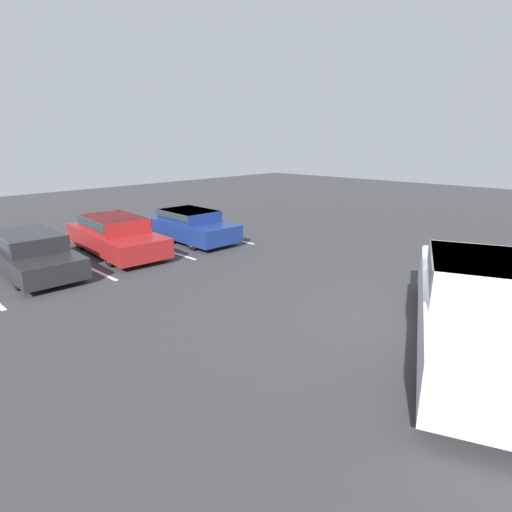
{
  "coord_description": "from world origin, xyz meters",
  "views": [
    {
      "loc": [
        -7.94,
        -2.56,
        3.86
      ],
      "look_at": [
        -0.81,
        4.17,
        1.0
      ],
      "focal_mm": 28.0,
      "sensor_mm": 36.0,
      "label": 1
    }
  ],
  "objects_px": {
    "parked_sedan_b": "(116,234)",
    "wheel_stop_curb": "(99,236)",
    "pickup_truck": "(479,304)",
    "parked_sedan_c": "(190,225)",
    "parked_sedan_a": "(31,251)"
  },
  "relations": [
    {
      "from": "parked_sedan_b",
      "to": "wheel_stop_curb",
      "type": "distance_m",
      "value": 2.87
    },
    {
      "from": "pickup_truck",
      "to": "wheel_stop_curb",
      "type": "bearing_deg",
      "value": 70.75
    },
    {
      "from": "pickup_truck",
      "to": "wheel_stop_curb",
      "type": "height_order",
      "value": "pickup_truck"
    },
    {
      "from": "parked_sedan_c",
      "to": "parked_sedan_a",
      "type": "bearing_deg",
      "value": -90.96
    },
    {
      "from": "parked_sedan_a",
      "to": "parked_sedan_b",
      "type": "relative_size",
      "value": 0.96
    },
    {
      "from": "parked_sedan_c",
      "to": "wheel_stop_curb",
      "type": "bearing_deg",
      "value": -141.71
    },
    {
      "from": "parked_sedan_c",
      "to": "wheel_stop_curb",
      "type": "xyz_separation_m",
      "value": [
        -2.29,
        3.17,
        -0.58
      ]
    },
    {
      "from": "pickup_truck",
      "to": "parked_sedan_c",
      "type": "height_order",
      "value": "pickup_truck"
    },
    {
      "from": "parked_sedan_b",
      "to": "parked_sedan_c",
      "type": "xyz_separation_m",
      "value": [
        2.93,
        -0.45,
        -0.05
      ]
    },
    {
      "from": "parked_sedan_c",
      "to": "wheel_stop_curb",
      "type": "distance_m",
      "value": 3.96
    },
    {
      "from": "pickup_truck",
      "to": "parked_sedan_b",
      "type": "bearing_deg",
      "value": 74.54
    },
    {
      "from": "parked_sedan_b",
      "to": "parked_sedan_c",
      "type": "distance_m",
      "value": 2.96
    },
    {
      "from": "parked_sedan_a",
      "to": "parked_sedan_c",
      "type": "bearing_deg",
      "value": 89.59
    },
    {
      "from": "pickup_truck",
      "to": "parked_sedan_c",
      "type": "xyz_separation_m",
      "value": [
        1.69,
        10.83,
        -0.3
      ]
    },
    {
      "from": "parked_sedan_a",
      "to": "wheel_stop_curb",
      "type": "xyz_separation_m",
      "value": [
        3.42,
        2.83,
        -0.58
      ]
    }
  ]
}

